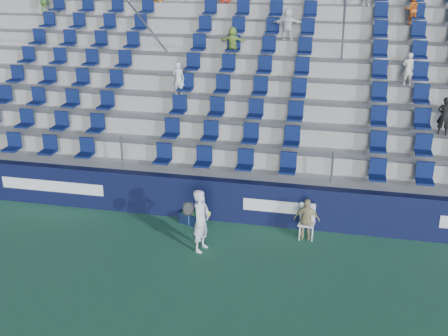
# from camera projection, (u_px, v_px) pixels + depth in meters

# --- Properties ---
(ground) EXTENTS (70.00, 70.00, 0.00)m
(ground) POSITION_uv_depth(u_px,v_px,m) (190.00, 279.00, 12.96)
(ground) COLOR #2D6B48
(ground) RESTS_ON ground
(sponsor_wall) EXTENTS (24.00, 0.32, 1.20)m
(sponsor_wall) POSITION_uv_depth(u_px,v_px,m) (220.00, 200.00, 15.60)
(sponsor_wall) COLOR black
(sponsor_wall) RESTS_ON ground
(grandstand) EXTENTS (24.00, 8.17, 6.63)m
(grandstand) POSITION_uv_depth(u_px,v_px,m) (251.00, 100.00, 19.66)
(grandstand) COLOR #9D9C97
(grandstand) RESTS_ON ground
(tennis_player) EXTENTS (0.69, 0.67, 1.64)m
(tennis_player) POSITION_uv_depth(u_px,v_px,m) (201.00, 220.00, 13.93)
(tennis_player) COLOR silver
(tennis_player) RESTS_ON ground
(line_judge_chair) EXTENTS (0.45, 0.46, 0.92)m
(line_judge_chair) POSITION_uv_depth(u_px,v_px,m) (307.00, 218.00, 14.69)
(line_judge_chair) COLOR white
(line_judge_chair) RESTS_ON ground
(line_judge) EXTENTS (0.67, 0.28, 1.14)m
(line_judge) POSITION_uv_depth(u_px,v_px,m) (307.00, 219.00, 14.54)
(line_judge) COLOR tan
(line_judge) RESTS_ON ground
(ball_bin) EXTENTS (0.66, 0.54, 0.32)m
(ball_bin) POSITION_uv_depth(u_px,v_px,m) (191.00, 217.00, 15.53)
(ball_bin) COLOR #0E1936
(ball_bin) RESTS_ON ground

